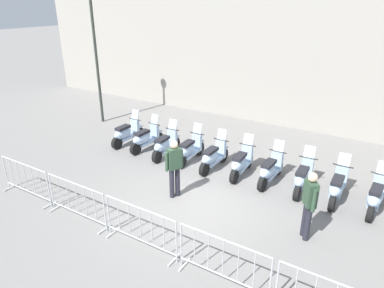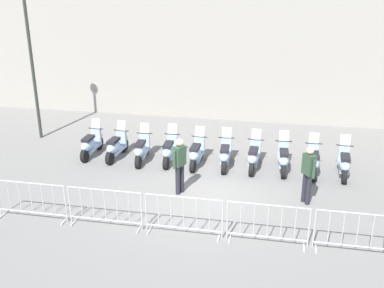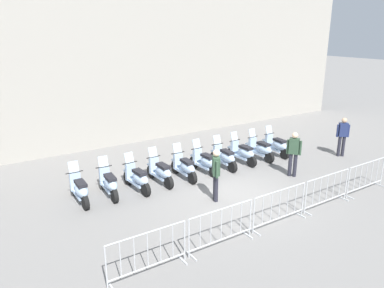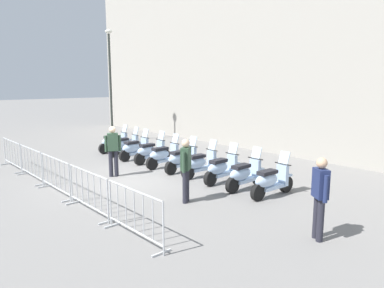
% 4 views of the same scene
% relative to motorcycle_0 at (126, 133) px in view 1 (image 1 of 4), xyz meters
% --- Properties ---
extents(ground_plane, '(120.00, 120.00, 0.00)m').
position_rel_motorcycle_0_xyz_m(ground_plane, '(4.51, -2.00, -0.45)').
color(ground_plane, slate).
extents(motorcycle_0, '(0.56, 1.73, 1.24)m').
position_rel_motorcycle_0_xyz_m(motorcycle_0, '(0.00, 0.00, 0.00)').
color(motorcycle_0, black).
rests_on(motorcycle_0, ground).
extents(motorcycle_1, '(0.56, 1.72, 1.24)m').
position_rel_motorcycle_0_xyz_m(motorcycle_1, '(0.96, 0.04, 0.00)').
color(motorcycle_1, black).
rests_on(motorcycle_1, ground).
extents(motorcycle_2, '(0.62, 1.72, 1.24)m').
position_rel_motorcycle_0_xyz_m(motorcycle_2, '(1.94, -0.00, 0.00)').
color(motorcycle_2, black).
rests_on(motorcycle_2, ground).
extents(motorcycle_3, '(0.58, 1.73, 1.24)m').
position_rel_motorcycle_0_xyz_m(motorcycle_3, '(2.90, 0.17, 0.00)').
color(motorcycle_3, black).
rests_on(motorcycle_3, ground).
extents(motorcycle_4, '(0.56, 1.72, 1.24)m').
position_rel_motorcycle_0_xyz_m(motorcycle_4, '(3.86, 0.17, 0.00)').
color(motorcycle_4, black).
rests_on(motorcycle_4, ground).
extents(motorcycle_5, '(0.60, 1.72, 1.24)m').
position_rel_motorcycle_0_xyz_m(motorcycle_5, '(4.82, 0.31, 0.00)').
color(motorcycle_5, black).
rests_on(motorcycle_5, ground).
extents(motorcycle_6, '(0.56, 1.72, 1.24)m').
position_rel_motorcycle_0_xyz_m(motorcycle_6, '(5.78, 0.39, 0.00)').
color(motorcycle_6, black).
rests_on(motorcycle_6, ground).
extents(motorcycle_7, '(0.59, 1.72, 1.24)m').
position_rel_motorcycle_0_xyz_m(motorcycle_7, '(6.74, 0.49, 0.00)').
color(motorcycle_7, black).
rests_on(motorcycle_7, ground).
extents(motorcycle_8, '(0.56, 1.73, 1.24)m').
position_rel_motorcycle_0_xyz_m(motorcycle_8, '(7.71, 0.53, 0.00)').
color(motorcycle_8, black).
rests_on(motorcycle_8, ground).
extents(motorcycle_9, '(0.56, 1.72, 1.24)m').
position_rel_motorcycle_0_xyz_m(motorcycle_9, '(8.66, 0.60, 0.00)').
color(motorcycle_9, black).
rests_on(motorcycle_9, ground).
extents(barrier_segment_0, '(1.98, 0.57, 1.07)m').
position_rel_motorcycle_0_xyz_m(barrier_segment_0, '(0.54, -4.40, 0.07)').
color(barrier_segment_0, '#B2B5B7').
rests_on(barrier_segment_0, ground).
extents(barrier_segment_1, '(1.98, 0.57, 1.07)m').
position_rel_motorcycle_0_xyz_m(barrier_segment_1, '(2.60, -4.25, 0.07)').
color(barrier_segment_1, '#B2B5B7').
rests_on(barrier_segment_1, ground).
extents(barrier_segment_2, '(1.98, 0.57, 1.07)m').
position_rel_motorcycle_0_xyz_m(barrier_segment_2, '(4.66, -4.09, 0.07)').
color(barrier_segment_2, '#B2B5B7').
rests_on(barrier_segment_2, ground).
extents(barrier_segment_3, '(1.98, 0.57, 1.07)m').
position_rel_motorcycle_0_xyz_m(barrier_segment_3, '(6.72, -3.94, 0.07)').
color(barrier_segment_3, '#B2B5B7').
rests_on(barrier_segment_3, ground).
extents(street_lamp, '(0.36, 0.36, 5.87)m').
position_rel_motorcycle_0_xyz_m(street_lamp, '(-2.87, 1.26, 3.08)').
color(street_lamp, '#2D332D').
rests_on(street_lamp, ground).
extents(officer_near_row_end, '(0.40, 0.45, 1.73)m').
position_rel_motorcycle_0_xyz_m(officer_near_row_end, '(7.56, -1.56, 0.53)').
color(officer_near_row_end, '#23232D').
rests_on(officer_near_row_end, ground).
extents(officer_by_barriers, '(0.35, 0.51, 1.73)m').
position_rel_motorcycle_0_xyz_m(officer_by_barriers, '(3.90, -1.91, 0.53)').
color(officer_by_barriers, '#23232D').
rests_on(officer_by_barriers, ground).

